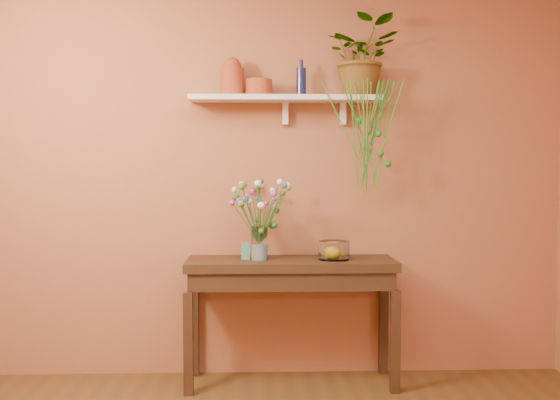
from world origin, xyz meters
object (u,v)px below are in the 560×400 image
Objects in this scene: sideboard at (291,278)px; spider_plant at (363,58)px; terracotta_jug at (232,78)px; bouquet at (259,202)px; glass_vase at (259,245)px; blue_bottle at (301,81)px; glass_bowl at (334,251)px.

spider_plant is at bearing 15.58° from sideboard.
terracotta_jug is (-0.39, 0.11, 1.34)m from sideboard.
spider_plant is 1.21m from bouquet.
spider_plant is at bearing 13.21° from bouquet.
terracotta_jug is 1.14m from glass_vase.
spider_plant is at bearing 12.83° from glass_vase.
terracotta_jug is 0.48× the size of spider_plant.
blue_bottle is 0.45m from spider_plant.
blue_bottle reaches higher than glass_vase.
sideboard is at bearing -15.74° from terracotta_jug.
bouquet is (0.00, -0.00, 0.29)m from glass_vase.
sideboard is at bearing -164.42° from spider_plant.
bouquet is at bearing -179.04° from glass_bowl.
sideboard is 1.32m from blue_bottle.
bouquet is at bearing -172.57° from sideboard.
terracotta_jug reaches higher than glass_vase.
blue_bottle is 0.46× the size of spider_plant.
bouquet reaches higher than sideboard.
glass_vase is 0.29m from bouquet.
sideboard is at bearing 176.21° from glass_bowl.
blue_bottle is at bearing -178.03° from spider_plant.
glass_vase is at bearing -179.58° from glass_bowl.
sideboard is at bearing 7.43° from bouquet.
blue_bottle is 1.08× the size of glass_vase.
glass_vase is at bearing -152.87° from blue_bottle.
sideboard is 1.40m from terracotta_jug.
glass_bowl is at bearing -34.01° from blue_bottle.
terracotta_jug is 0.59× the size of bouquet.
glass_bowl is (0.21, -0.14, -1.14)m from blue_bottle.
glass_bowl is at bearing -143.05° from spider_plant.
spider_plant is at bearing 1.82° from terracotta_jug.
spider_plant is 1.33m from glass_bowl.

